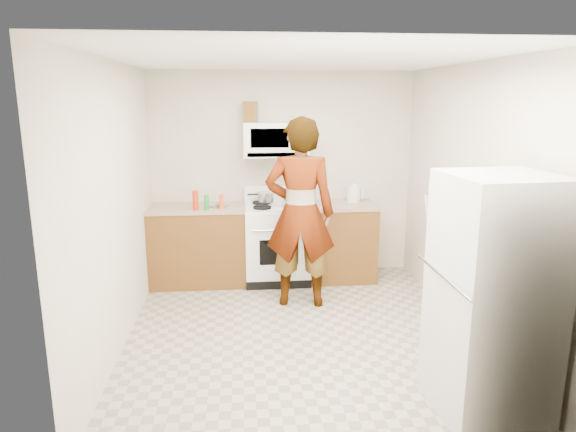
{
  "coord_description": "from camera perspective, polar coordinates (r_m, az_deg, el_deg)",
  "views": [
    {
      "loc": [
        -0.52,
        -4.48,
        2.18
      ],
      "look_at": [
        -0.05,
        0.55,
        1.02
      ],
      "focal_mm": 32.0,
      "sensor_mm": 36.0,
      "label": 1
    }
  ],
  "objects": [
    {
      "name": "saucepan",
      "position": [
        6.21,
        -2.53,
        2.11
      ],
      "size": [
        0.24,
        0.24,
        0.11
      ],
      "primitive_type": "cylinder",
      "rotation": [
        0.0,
        0.0,
        -0.22
      ],
      "color": "#AEADB2",
      "rests_on": "gas_range"
    },
    {
      "name": "tray",
      "position": [
        6.05,
        -0.38,
        1.33
      ],
      "size": [
        0.29,
        0.25,
        0.05
      ],
      "primitive_type": "cube",
      "rotation": [
        0.0,
        0.0,
        -0.43
      ],
      "color": "white",
      "rests_on": "gas_range"
    },
    {
      "name": "back_wall",
      "position": [
        6.36,
        -0.57,
        4.58
      ],
      "size": [
        3.2,
        0.02,
        2.5
      ],
      "primitive_type": "cube",
      "color": "beige",
      "rests_on": "floor"
    },
    {
      "name": "fridge",
      "position": [
        3.82,
        21.79,
        -8.39
      ],
      "size": [
        0.75,
        0.75,
        1.7
      ],
      "primitive_type": "cube",
      "rotation": [
        0.0,
        0.0,
        0.07
      ],
      "color": "silver",
      "rests_on": "floor"
    },
    {
      "name": "counter_right",
      "position": [
        6.22,
        5.93,
        1.21
      ],
      "size": [
        0.82,
        0.64,
        0.03
      ],
      "primitive_type": "cube",
      "color": "#9C8169",
      "rests_on": "cabinet_right"
    },
    {
      "name": "right_wall",
      "position": [
        5.04,
        19.58,
        1.59
      ],
      "size": [
        0.02,
        3.6,
        2.5
      ],
      "primitive_type": "cube",
      "color": "beige",
      "rests_on": "floor"
    },
    {
      "name": "cabinet_right",
      "position": [
        6.33,
        5.83,
        -2.94
      ],
      "size": [
        0.8,
        0.62,
        0.9
      ],
      "primitive_type": "cube",
      "color": "brown",
      "rests_on": "floor"
    },
    {
      "name": "bottle_spray",
      "position": [
        5.91,
        -10.24,
        1.73
      ],
      "size": [
        0.09,
        0.09,
        0.22
      ],
      "primitive_type": "cylinder",
      "rotation": [
        0.0,
        0.0,
        -0.42
      ],
      "color": "#B9260D",
      "rests_on": "counter_left"
    },
    {
      "name": "broom",
      "position": [
        5.84,
        15.57,
        -3.28
      ],
      "size": [
        0.25,
        0.12,
        1.17
      ],
      "primitive_type": "cylinder",
      "rotation": [
        0.14,
        -0.14,
        -0.43
      ],
      "color": "white",
      "rests_on": "floor"
    },
    {
      "name": "gas_range",
      "position": [
        6.21,
        -1.24,
        -2.84
      ],
      "size": [
        0.76,
        0.65,
        1.13
      ],
      "color": "white",
      "rests_on": "floor"
    },
    {
      "name": "pot_lid",
      "position": [
        6.08,
        -7.76,
        1.12
      ],
      "size": [
        0.3,
        0.3,
        0.01
      ],
      "primitive_type": "cylinder",
      "rotation": [
        0.0,
        0.0,
        -0.23
      ],
      "color": "silver",
      "rests_on": "counter_left"
    },
    {
      "name": "floor",
      "position": [
        5.01,
        1.22,
        -12.83
      ],
      "size": [
        3.6,
        3.6,
        0.0
      ],
      "primitive_type": "plane",
      "color": "gray",
      "rests_on": "ground"
    },
    {
      "name": "counter_left",
      "position": [
        6.12,
        -10.08,
        0.89
      ],
      "size": [
        1.14,
        0.64,
        0.03
      ],
      "primitive_type": "cube",
      "color": "#9C8169",
      "rests_on": "cabinet_left"
    },
    {
      "name": "kettle",
      "position": [
        6.34,
        7.28,
        2.45
      ],
      "size": [
        0.18,
        0.18,
        0.19
      ],
      "primitive_type": "cylinder",
      "rotation": [
        0.0,
        0.0,
        -0.13
      ],
      "color": "silver",
      "rests_on": "counter_right"
    },
    {
      "name": "jug",
      "position": [
        6.14,
        -4.16,
        11.47
      ],
      "size": [
        0.17,
        0.17,
        0.24
      ],
      "primitive_type": "cube",
      "rotation": [
        0.0,
        0.0,
        -0.26
      ],
      "color": "brown",
      "rests_on": "microwave"
    },
    {
      "name": "bottle_hot_sauce",
      "position": [
        5.93,
        -7.41,
        1.58
      ],
      "size": [
        0.07,
        0.07,
        0.16
      ],
      "primitive_type": "cylinder",
      "rotation": [
        0.0,
        0.0,
        -0.36
      ],
      "color": "#E64719",
      "rests_on": "counter_left"
    },
    {
      "name": "bottle_green_cap",
      "position": [
        5.91,
        -9.04,
        1.52
      ],
      "size": [
        0.07,
        0.07,
        0.17
      ],
      "primitive_type": "cylinder",
      "rotation": [
        0.0,
        0.0,
        -0.43
      ],
      "color": "#178324",
      "rests_on": "counter_left"
    },
    {
      "name": "person",
      "position": [
        5.36,
        1.34,
        0.31
      ],
      "size": [
        0.79,
        0.57,
        2.0
      ],
      "primitive_type": "imported",
      "rotation": [
        0.0,
        0.0,
        3.01
      ],
      "color": "tan",
      "rests_on": "floor"
    },
    {
      "name": "cabinet_left",
      "position": [
        6.23,
        -9.91,
        -3.32
      ],
      "size": [
        1.12,
        0.62,
        0.9
      ],
      "primitive_type": "cube",
      "color": "brown",
      "rests_on": "floor"
    },
    {
      "name": "microwave",
      "position": [
        6.12,
        -1.38,
        8.5
      ],
      "size": [
        0.76,
        0.38,
        0.4
      ],
      "primitive_type": "cube",
      "color": "white",
      "rests_on": "back_wall"
    }
  ]
}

